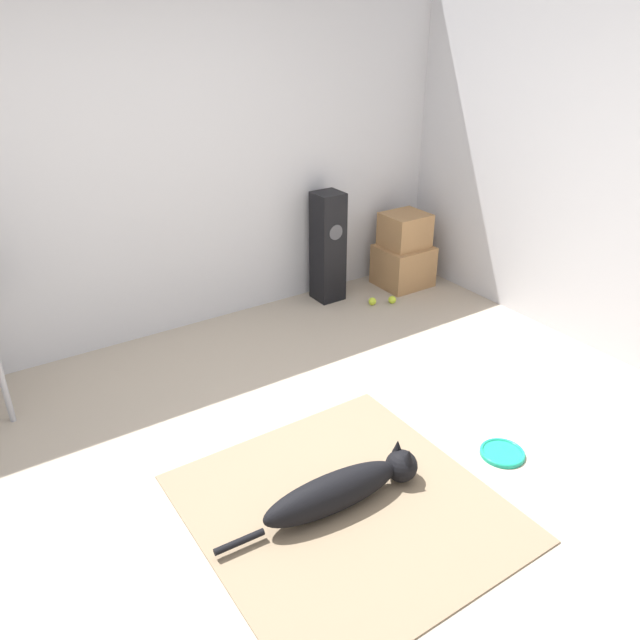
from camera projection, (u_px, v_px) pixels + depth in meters
ground_plane at (303, 487)px, 3.28m from camera, size 12.00×12.00×0.00m
wall_back at (137, 166)px, 4.26m from camera, size 8.00×0.06×2.55m
area_rug at (345, 507)px, 3.14m from camera, size 1.43×1.50×0.01m
dog at (344, 488)px, 3.11m from camera, size 1.14×0.21×0.22m
frisbee at (502, 453)px, 3.51m from camera, size 0.25×0.25×0.03m
cardboard_box_lower at (403, 266)px, 5.56m from camera, size 0.44×0.41×0.36m
cardboard_box_upper at (405, 230)px, 5.43m from camera, size 0.37×0.34×0.29m
floor_speaker at (328, 247)px, 5.17m from camera, size 0.23×0.23×0.92m
tennis_ball_by_boxes at (392, 300)px, 5.26m from camera, size 0.07×0.07×0.07m
tennis_ball_near_speaker at (372, 301)px, 5.24m from camera, size 0.07×0.07×0.07m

